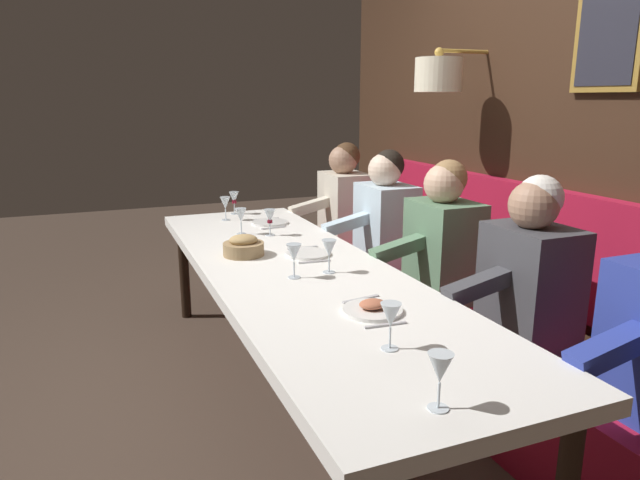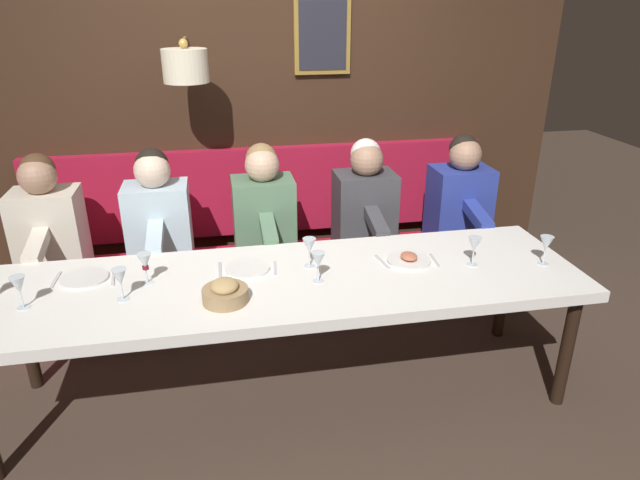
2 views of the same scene
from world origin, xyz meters
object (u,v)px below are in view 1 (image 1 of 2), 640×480
Objects in this scene: wine_glass_7 at (270,217)px; wine_glass_4 at (294,254)px; diner_middle at (443,236)px; wine_glass_2 at (440,370)px; diner_farthest at (344,198)px; wine_glass_0 at (241,216)px; dining_table at (298,279)px; wine_glass_5 at (391,317)px; diner_far at (385,214)px; wine_glass_3 at (329,249)px; bread_bowl at (244,247)px; wine_glass_6 at (234,198)px; wine_glass_1 at (225,204)px; diner_near at (530,269)px.

wine_glass_4 is at bearing -99.79° from wine_glass_7.
diner_middle reaches higher than wine_glass_2.
diner_farthest reaches higher than wine_glass_0.
wine_glass_0 reaches higher than dining_table.
wine_glass_0 is 1.00× the size of wine_glass_5.
dining_table is 18.90× the size of wine_glass_0.
diner_middle is at bearing -90.00° from diner_far.
bread_bowl is (-0.30, 0.46, -0.07)m from wine_glass_3.
dining_table is at bearing -91.54° from wine_glass_6.
diner_middle is 1.55m from wine_glass_1.
wine_glass_4 is 0.86m from wine_glass_5.
wine_glass_4 is at bearing -168.94° from diner_middle.
wine_glass_6 is 0.75× the size of bread_bowl.
wine_glass_4 is 0.87m from wine_glass_7.
diner_middle is 0.79m from wine_glass_3.
wine_glass_7 is at bearing 85.20° from wine_glass_2.
wine_glass_7 is at bearing 55.24° from bread_bowl.
wine_glass_3 is at bearing -116.97° from diner_farthest.
wine_glass_0 is at bearing 141.00° from diner_middle.
diner_farthest is (0.00, 0.66, 0.00)m from diner_far.
wine_glass_0 is (-0.96, -0.56, 0.04)m from diner_farthest.
diner_middle is 0.97m from wine_glass_4.
wine_glass_2 is at bearing -142.66° from diner_near.
diner_far is 1.95m from wine_glass_5.
diner_middle is 0.67m from diner_far.
diner_near is at bearing -90.00° from diner_middle.
wine_glass_2 is (-0.98, -2.11, 0.04)m from diner_far.
diner_near and diner_far have the same top height.
diner_near is at bearing -59.53° from wine_glass_7.
wine_glass_7 is (0.11, 1.72, -0.00)m from wine_glass_5.
diner_near reaches higher than wine_glass_5.
diner_farthest is (0.00, 1.33, 0.00)m from diner_middle.
wine_glass_5 is at bearing 80.63° from wine_glass_2.
wine_glass_0 is at bearing -100.15° from wine_glass_6.
wine_glass_5 is 1.00× the size of wine_glass_6.
diner_middle is 1.00× the size of diner_far.
diner_far is at bearing -41.42° from wine_glass_6.
wine_glass_4 is (0.03, 1.25, 0.00)m from wine_glass_2.
bread_bowl is at bearing -101.39° from wine_glass_6.
diner_far is (0.00, 0.67, 0.00)m from diner_middle.
diner_middle is at bearing 90.00° from diner_near.
wine_glass_5 is at bearing -88.68° from wine_glass_0.
wine_glass_3 is 1.59m from wine_glass_6.
wine_glass_1 is 1.00× the size of wine_glass_4.
wine_glass_3 is at bearing -87.25° from wine_glass_6.
wine_glass_3 is at bearing -48.29° from dining_table.
diner_far reaches higher than dining_table.
wine_glass_1 reaches higher than dining_table.
wine_glass_2 is at bearing -114.90° from diner_far.
wine_glass_1 is 0.22m from wine_glass_6.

